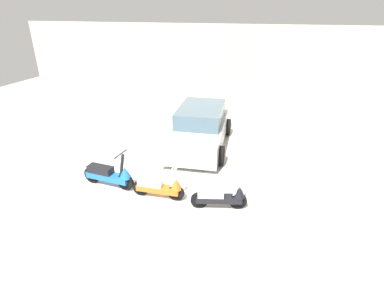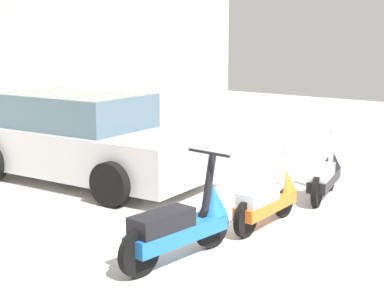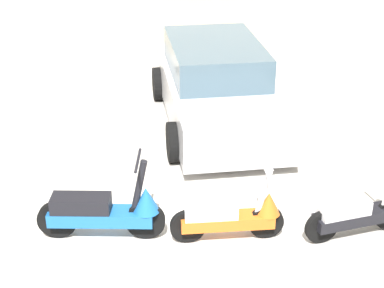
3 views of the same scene
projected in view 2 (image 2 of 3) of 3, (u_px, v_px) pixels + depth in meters
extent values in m
plane|color=silver|center=(293.00, 238.00, 6.81)|extent=(28.00, 28.00, 0.00)
cylinder|color=black|center=(212.00, 226.00, 6.47)|extent=(0.49, 0.12, 0.49)
cylinder|color=black|center=(139.00, 253.00, 5.68)|extent=(0.49, 0.12, 0.49)
cube|color=#1E66B2|center=(178.00, 233.00, 6.07)|extent=(1.29, 0.38, 0.17)
cube|color=black|center=(162.00, 221.00, 5.87)|extent=(0.73, 0.33, 0.19)
cylinder|color=black|center=(209.00, 184.00, 6.34)|extent=(0.23, 0.10, 0.69)
cylinder|color=black|center=(209.00, 153.00, 6.27)|extent=(0.07, 0.56, 0.03)
cone|color=#1E66B2|center=(213.00, 199.00, 6.42)|extent=(0.35, 0.35, 0.32)
cylinder|color=black|center=(284.00, 200.00, 7.56)|extent=(0.44, 0.10, 0.43)
cylinder|color=black|center=(246.00, 219.00, 6.80)|extent=(0.44, 0.10, 0.43)
cube|color=orange|center=(266.00, 205.00, 7.17)|extent=(1.14, 0.32, 0.15)
cube|color=white|center=(258.00, 196.00, 6.98)|extent=(0.64, 0.28, 0.17)
cylinder|color=white|center=(283.00, 168.00, 7.44)|extent=(0.20, 0.08, 0.61)
cylinder|color=white|center=(284.00, 144.00, 7.39)|extent=(0.05, 0.50, 0.03)
cone|color=orange|center=(285.00, 179.00, 7.53)|extent=(0.30, 0.30, 0.28)
cylinder|color=black|center=(331.00, 176.00, 8.84)|extent=(0.44, 0.18, 0.43)
cylinder|color=black|center=(317.00, 191.00, 7.99)|extent=(0.44, 0.18, 0.43)
cube|color=black|center=(324.00, 180.00, 8.40)|extent=(1.15, 0.53, 0.15)
cube|color=white|center=(322.00, 172.00, 8.19)|extent=(0.67, 0.40, 0.17)
cylinder|color=white|center=(331.00, 148.00, 8.72)|extent=(0.21, 0.12, 0.61)
cylinder|color=white|center=(332.00, 128.00, 8.66)|extent=(0.15, 0.49, 0.03)
cone|color=black|center=(332.00, 158.00, 8.81)|extent=(0.35, 0.35, 0.28)
cube|color=#B7B7BC|center=(87.00, 149.00, 9.37)|extent=(2.08, 4.24, 0.68)
cube|color=slate|center=(74.00, 110.00, 9.39)|extent=(1.71, 2.42, 0.54)
cylinder|color=black|center=(184.00, 161.00, 9.45)|extent=(0.27, 0.64, 0.62)
cylinder|color=black|center=(111.00, 184.00, 8.00)|extent=(0.27, 0.64, 0.62)
cylinder|color=black|center=(70.00, 145.00, 10.82)|extent=(0.27, 0.64, 0.62)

